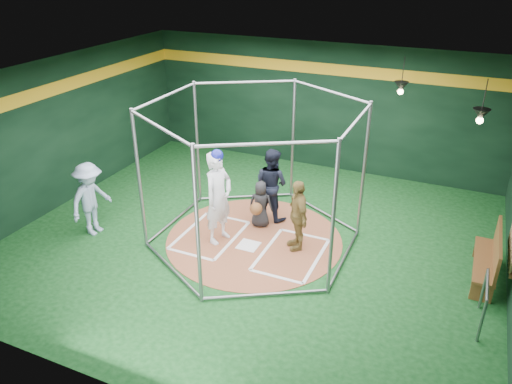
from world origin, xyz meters
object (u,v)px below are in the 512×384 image
at_px(batter_figure, 218,197).
at_px(umpire, 271,184).
at_px(dugout_bench, 490,257).
at_px(visitor_leopard, 298,215).

height_order(batter_figure, umpire, batter_figure).
height_order(umpire, dugout_bench, umpire).
xyz_separation_m(batter_figure, visitor_leopard, (1.62, 0.38, -0.26)).
bearing_deg(umpire, batter_figure, 83.01).
bearing_deg(dugout_bench, umpire, 172.71).
distance_m(batter_figure, dugout_bench, 5.38).
bearing_deg(visitor_leopard, umpire, -172.36).
bearing_deg(dugout_bench, batter_figure, -171.45).
distance_m(visitor_leopard, dugout_bench, 3.71).
distance_m(batter_figure, visitor_leopard, 1.68).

